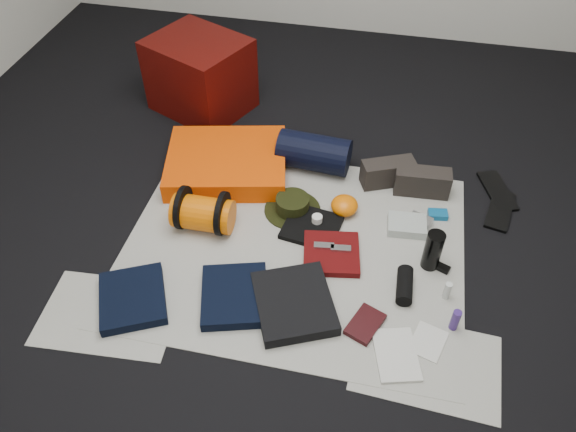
% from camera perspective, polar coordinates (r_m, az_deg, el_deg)
% --- Properties ---
extents(floor, '(4.50, 4.50, 0.02)m').
position_cam_1_polar(floor, '(2.71, 0.59, -3.30)').
color(floor, black).
rests_on(floor, ground).
extents(newspaper_mat, '(1.60, 1.30, 0.01)m').
position_cam_1_polar(newspaper_mat, '(2.70, 0.59, -3.11)').
color(newspaper_mat, beige).
rests_on(newspaper_mat, floor).
extents(newspaper_sheet_front_left, '(0.61, 0.44, 0.00)m').
position_cam_1_polar(newspaper_sheet_front_left, '(2.58, -17.69, -9.47)').
color(newspaper_sheet_front_left, beige).
rests_on(newspaper_sheet_front_left, floor).
extents(newspaper_sheet_front_right, '(0.60, 0.43, 0.00)m').
position_cam_1_polar(newspaper_sheet_front_right, '(2.40, 13.89, -14.28)').
color(newspaper_sheet_front_right, beige).
rests_on(newspaper_sheet_front_right, floor).
extents(red_cabinet, '(0.67, 0.63, 0.45)m').
position_cam_1_polar(red_cabinet, '(3.52, -8.91, 13.96)').
color(red_cabinet, '#490805').
rests_on(red_cabinet, floor).
extents(sleeping_pad, '(0.73, 0.64, 0.11)m').
position_cam_1_polar(sleeping_pad, '(3.08, -6.24, 5.40)').
color(sleeping_pad, '#F34A02').
rests_on(sleeping_pad, newspaper_mat).
extents(stuff_sack, '(0.29, 0.18, 0.17)m').
position_cam_1_polar(stuff_sack, '(2.76, -8.62, 0.24)').
color(stuff_sack, '#DF6103').
rests_on(stuff_sack, newspaper_mat).
extents(sack_strap_left, '(0.02, 0.22, 0.22)m').
position_cam_1_polar(sack_strap_left, '(2.77, -10.62, 0.87)').
color(sack_strap_left, black).
rests_on(sack_strap_left, newspaper_mat).
extents(sack_strap_right, '(0.03, 0.22, 0.22)m').
position_cam_1_polar(sack_strap_right, '(2.72, -6.68, 0.26)').
color(sack_strap_right, black).
rests_on(sack_strap_right, newspaper_mat).
extents(navy_duffel, '(0.40, 0.23, 0.20)m').
position_cam_1_polar(navy_duffel, '(3.06, 2.65, 6.47)').
color(navy_duffel, black).
rests_on(navy_duffel, newspaper_mat).
extents(boonie_brim, '(0.34, 0.34, 0.01)m').
position_cam_1_polar(boonie_brim, '(2.86, 0.45, 0.66)').
color(boonie_brim, black).
rests_on(boonie_brim, newspaper_mat).
extents(boonie_crown, '(0.17, 0.17, 0.08)m').
position_cam_1_polar(boonie_crown, '(2.84, 0.46, 1.25)').
color(boonie_crown, black).
rests_on(boonie_crown, boonie_brim).
extents(hiking_boot_left, '(0.30, 0.21, 0.14)m').
position_cam_1_polar(hiking_boot_left, '(3.02, 10.10, 4.38)').
color(hiking_boot_left, '#2A2521').
rests_on(hiking_boot_left, newspaper_mat).
extents(hiking_boot_right, '(0.29, 0.12, 0.14)m').
position_cam_1_polar(hiking_boot_right, '(3.00, 13.48, 3.40)').
color(hiking_boot_right, '#2A2521').
rests_on(hiking_boot_right, newspaper_mat).
extents(flip_flop_left, '(0.21, 0.33, 0.02)m').
position_cam_1_polar(flip_flop_left, '(3.17, 20.48, 2.39)').
color(flip_flop_left, black).
rests_on(flip_flop_left, floor).
extents(flip_flop_right, '(0.17, 0.32, 0.02)m').
position_cam_1_polar(flip_flop_right, '(3.06, 20.74, 0.57)').
color(flip_flop_right, black).
rests_on(flip_flop_right, floor).
extents(trousers_navy_a, '(0.39, 0.40, 0.05)m').
position_cam_1_polar(trousers_navy_a, '(2.56, -15.51, -8.05)').
color(trousers_navy_a, black).
rests_on(trousers_navy_a, newspaper_mat).
extents(trousers_navy_b, '(0.36, 0.39, 0.05)m').
position_cam_1_polar(trousers_navy_b, '(2.49, -5.44, -8.06)').
color(trousers_navy_b, black).
rests_on(trousers_navy_b, newspaper_mat).
extents(trousers_charcoal, '(0.44, 0.47, 0.06)m').
position_cam_1_polar(trousers_charcoal, '(2.45, 0.62, -8.84)').
color(trousers_charcoal, black).
rests_on(trousers_charcoal, newspaper_mat).
extents(black_tshirt, '(0.30, 0.28, 0.03)m').
position_cam_1_polar(black_tshirt, '(2.77, 2.43, -1.11)').
color(black_tshirt, black).
rests_on(black_tshirt, newspaper_mat).
extents(red_shirt, '(0.30, 0.30, 0.03)m').
position_cam_1_polar(red_shirt, '(2.65, 4.43, -3.83)').
color(red_shirt, '#4D0809').
rests_on(red_shirt, newspaper_mat).
extents(orange_stuff_sack, '(0.14, 0.14, 0.09)m').
position_cam_1_polar(orange_stuff_sack, '(2.84, 5.76, 1.07)').
color(orange_stuff_sack, '#DF6103').
rests_on(orange_stuff_sack, newspaper_mat).
extents(first_aid_pouch, '(0.20, 0.15, 0.05)m').
position_cam_1_polar(first_aid_pouch, '(2.82, 11.99, -0.92)').
color(first_aid_pouch, '#9CA49D').
rests_on(first_aid_pouch, newspaper_mat).
extents(water_bottle, '(0.10, 0.10, 0.21)m').
position_cam_1_polar(water_bottle, '(2.63, 14.50, -3.40)').
color(water_bottle, black).
rests_on(water_bottle, newspaper_mat).
extents(speaker, '(0.08, 0.19, 0.07)m').
position_cam_1_polar(speaker, '(2.55, 11.77, -6.92)').
color(speaker, black).
rests_on(speaker, newspaper_mat).
extents(compact_camera, '(0.13, 0.10, 0.04)m').
position_cam_1_polar(compact_camera, '(2.86, 13.30, -0.51)').
color(compact_camera, '#B4B5B9').
rests_on(compact_camera, newspaper_mat).
extents(cyan_case, '(0.10, 0.07, 0.03)m').
position_cam_1_polar(cyan_case, '(2.92, 14.97, 0.16)').
color(cyan_case, '#0D5585').
rests_on(cyan_case, newspaper_mat).
extents(toiletry_purple, '(0.05, 0.05, 0.11)m').
position_cam_1_polar(toiletry_purple, '(2.47, 16.62, -10.08)').
color(toiletry_purple, navy).
rests_on(toiletry_purple, newspaper_mat).
extents(toiletry_clear, '(0.04, 0.04, 0.09)m').
position_cam_1_polar(toiletry_clear, '(2.57, 15.87, -7.31)').
color(toiletry_clear, silver).
rests_on(toiletry_clear, newspaper_mat).
extents(paperback_book, '(0.17, 0.21, 0.02)m').
position_cam_1_polar(paperback_book, '(2.43, 7.84, -10.83)').
color(paperback_book, black).
rests_on(paperback_book, newspaper_mat).
extents(map_booklet, '(0.23, 0.28, 0.01)m').
position_cam_1_polar(map_booklet, '(2.38, 10.93, -13.66)').
color(map_booklet, beige).
rests_on(map_booklet, newspaper_mat).
extents(map_printout, '(0.17, 0.19, 0.01)m').
position_cam_1_polar(map_printout, '(2.44, 14.04, -12.28)').
color(map_printout, beige).
rests_on(map_printout, newspaper_mat).
extents(sunglasses, '(0.10, 0.07, 0.02)m').
position_cam_1_polar(sunglasses, '(2.69, 15.15, -4.98)').
color(sunglasses, black).
rests_on(sunglasses, newspaper_mat).
extents(key_cluster, '(0.06, 0.06, 0.01)m').
position_cam_1_polar(key_cluster, '(2.55, -17.80, -10.04)').
color(key_cluster, '#B4B5B9').
rests_on(key_cluster, newspaper_mat).
extents(tape_roll, '(0.05, 0.05, 0.04)m').
position_cam_1_polar(tape_roll, '(2.76, 2.97, -0.30)').
color(tape_roll, silver).
rests_on(tape_roll, black_tshirt).
extents(energy_bar_a, '(0.10, 0.05, 0.01)m').
position_cam_1_polar(energy_bar_a, '(2.65, 3.67, -3.03)').
color(energy_bar_a, '#B4B5B9').
rests_on(energy_bar_a, red_shirt).
extents(energy_bar_b, '(0.10, 0.05, 0.01)m').
position_cam_1_polar(energy_bar_b, '(2.64, 5.38, -3.30)').
color(energy_bar_b, '#B4B5B9').
rests_on(energy_bar_b, red_shirt).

